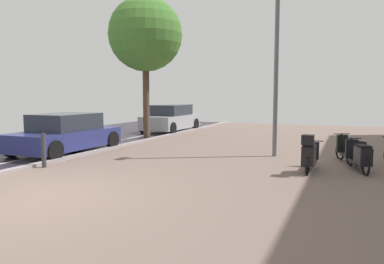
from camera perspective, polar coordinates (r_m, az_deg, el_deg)
ground at (r=7.07m, az=-14.59°, el=-10.95°), size 21.00×40.00×0.13m
scooter_near at (r=10.03m, az=17.50°, el=-3.28°), size 0.52×1.81×1.03m
scooter_far at (r=11.68m, az=23.32°, el=-2.61°), size 0.93×1.60×0.83m
scooter_extra at (r=10.58m, az=24.24°, el=-3.40°), size 0.76×1.75×0.82m
parked_car_near at (r=13.55m, az=-18.74°, el=-0.30°), size 1.95×4.00×1.33m
parked_car_far at (r=20.28m, az=-3.20°, el=2.06°), size 1.83×4.07×1.43m
lamp_post at (r=12.32m, az=12.82°, el=13.00°), size 0.20×0.52×6.49m
street_tree at (r=16.91m, az=-7.13°, el=14.53°), size 3.23×3.23×6.22m
bollard_far at (r=10.94m, az=-21.71°, el=-2.63°), size 0.12×0.12×0.94m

